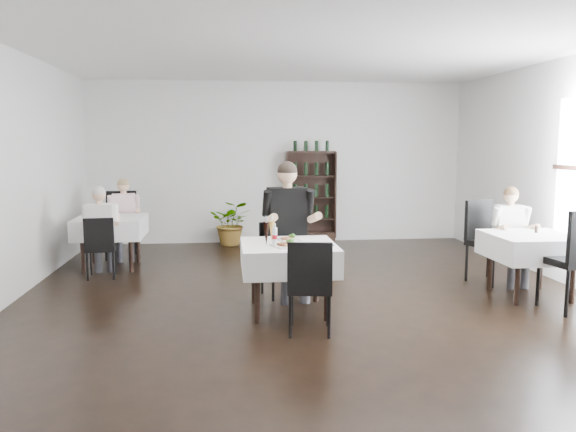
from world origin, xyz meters
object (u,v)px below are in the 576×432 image
Objects in this scene: wine_shelf at (311,198)px; potted_tree at (232,223)px; diner_main at (289,219)px; main_table at (288,257)px.

wine_shelf reaches higher than potted_tree.
potted_tree is 0.50× the size of diner_main.
potted_tree is at bearing -175.59° from wine_shelf.
diner_main reaches higher than main_table.
wine_shelf reaches higher than main_table.
wine_shelf is at bearing 4.41° from potted_tree.
wine_shelf is 1.70× the size of main_table.
potted_tree is (-0.58, 4.20, -0.21)m from main_table.
wine_shelf is 3.79m from diner_main.
main_table is 1.25× the size of potted_tree.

